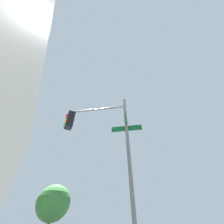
{
  "coord_description": "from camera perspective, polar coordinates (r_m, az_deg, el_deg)",
  "views": [
    {
      "loc": [
        -10.12,
        -4.76,
        1.19
      ],
      "look_at": [
        -6.85,
        -6.58,
        4.55
      ],
      "focal_mm": 22.37,
      "sensor_mm": 36.0,
      "label": 1
    }
  ],
  "objects": [
    {
      "name": "street_tree",
      "position": [
        18.78,
        -22.78,
        -31.01
      ],
      "size": [
        3.48,
        3.48,
        5.64
      ],
      "color": "#4C331E",
      "rests_on": "ground_plane"
    },
    {
      "name": "traffic_signal_near",
      "position": [
        5.19,
        -5.81,
        -9.14
      ],
      "size": [
        2.0,
        2.48,
        5.65
      ],
      "color": "slate",
      "rests_on": "ground_plane"
    }
  ]
}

